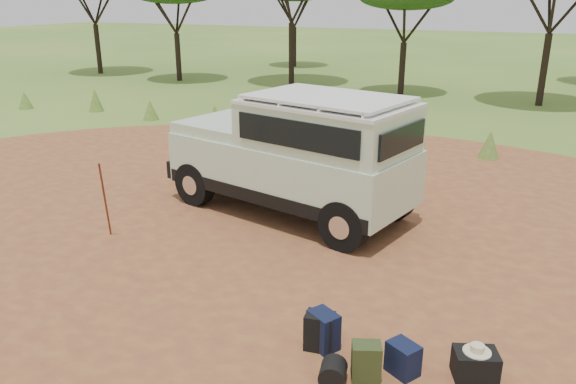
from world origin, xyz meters
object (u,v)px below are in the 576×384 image
at_px(backpack_black, 320,331).
at_px(duffel_navy, 403,359).
at_px(hard_case, 475,365).
at_px(safari_vehicle, 297,157).
at_px(walking_staff, 105,200).
at_px(backpack_olive, 366,362).
at_px(backpack_navy, 323,330).

xyz_separation_m(backpack_black, duffel_navy, (1.11, -0.05, -0.05)).
relative_size(backpack_black, hard_case, 0.99).
xyz_separation_m(safari_vehicle, walking_staff, (-2.72, -2.67, -0.48)).
height_order(safari_vehicle, backpack_black, safari_vehicle).
distance_m(backpack_olive, hard_case, 1.32).
height_order(backpack_olive, duffel_navy, backpack_olive).
relative_size(backpack_navy, hard_case, 1.00).
height_order(safari_vehicle, backpack_olive, safari_vehicle).
height_order(walking_staff, duffel_navy, walking_staff).
height_order(backpack_navy, hard_case, backpack_navy).
bearing_deg(backpack_olive, safari_vehicle, 100.42).
height_order(walking_staff, backpack_navy, walking_staff).
bearing_deg(safari_vehicle, walking_staff, -122.73).
bearing_deg(safari_vehicle, hard_case, -31.39).
xyz_separation_m(safari_vehicle, backpack_black, (2.24, -4.28, -0.99)).
bearing_deg(walking_staff, backpack_black, -49.38).
bearing_deg(backpack_black, backpack_navy, 39.62).
bearing_deg(backpack_navy, backpack_black, -102.10).
distance_m(backpack_black, duffel_navy, 1.12).
bearing_deg(duffel_navy, backpack_black, -152.99).
height_order(safari_vehicle, duffel_navy, safari_vehicle).
xyz_separation_m(walking_staff, hard_case, (6.89, -1.38, -0.59)).
xyz_separation_m(backpack_navy, hard_case, (1.89, 0.19, -0.08)).
distance_m(safari_vehicle, duffel_navy, 5.58).
xyz_separation_m(backpack_navy, backpack_olive, (0.70, -0.38, -0.02)).
distance_m(backpack_navy, hard_case, 1.90).
relative_size(backpack_navy, duffel_navy, 1.24).
relative_size(walking_staff, backpack_black, 3.06).
bearing_deg(duffel_navy, hard_case, 49.28).
bearing_deg(walking_staff, duffel_navy, -46.73).
relative_size(backpack_black, backpack_navy, 0.99).
bearing_deg(backpack_olive, duffel_navy, 14.62).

